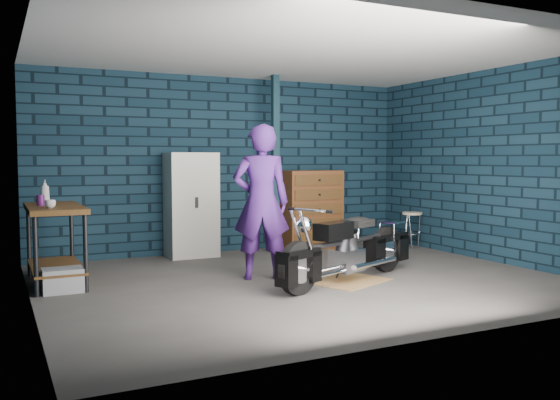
{
  "coord_description": "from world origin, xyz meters",
  "views": [
    {
      "loc": [
        -3.31,
        -6.15,
        1.45
      ],
      "look_at": [
        -0.17,
        0.3,
        0.94
      ],
      "focal_mm": 38.0,
      "sensor_mm": 36.0,
      "label": 1
    }
  ],
  "objects_px": {
    "motorcycle": "(350,243)",
    "tool_chest": "(311,209)",
    "workbench": "(55,245)",
    "storage_bin": "(63,280)",
    "locker": "(191,205)",
    "person": "(261,202)",
    "shop_stool": "(412,230)"
  },
  "relations": [
    {
      "from": "motorcycle",
      "to": "shop_stool",
      "type": "distance_m",
      "value": 2.95
    },
    {
      "from": "motorcycle",
      "to": "locker",
      "type": "xyz_separation_m",
      "value": [
        -1.13,
        2.54,
        0.31
      ]
    },
    {
      "from": "locker",
      "to": "storage_bin",
      "type": "bearing_deg",
      "value": -140.06
    },
    {
      "from": "workbench",
      "to": "tool_chest",
      "type": "xyz_separation_m",
      "value": [
        4.01,
        1.15,
        0.17
      ]
    },
    {
      "from": "motorcycle",
      "to": "person",
      "type": "height_order",
      "value": "person"
    },
    {
      "from": "workbench",
      "to": "locker",
      "type": "height_order",
      "value": "locker"
    },
    {
      "from": "workbench",
      "to": "locker",
      "type": "distance_m",
      "value": 2.33
    },
    {
      "from": "workbench",
      "to": "person",
      "type": "height_order",
      "value": "person"
    },
    {
      "from": "locker",
      "to": "tool_chest",
      "type": "distance_m",
      "value": 2.02
    },
    {
      "from": "workbench",
      "to": "storage_bin",
      "type": "xyz_separation_m",
      "value": [
        0.02,
        -0.5,
        -0.32
      ]
    },
    {
      "from": "motorcycle",
      "to": "tool_chest",
      "type": "height_order",
      "value": "tool_chest"
    },
    {
      "from": "shop_stool",
      "to": "workbench",
      "type": "bearing_deg",
      "value": -175.78
    },
    {
      "from": "workbench",
      "to": "storage_bin",
      "type": "height_order",
      "value": "workbench"
    },
    {
      "from": "storage_bin",
      "to": "tool_chest",
      "type": "height_order",
      "value": "tool_chest"
    },
    {
      "from": "tool_chest",
      "to": "person",
      "type": "bearing_deg",
      "value": -132.25
    },
    {
      "from": "storage_bin",
      "to": "person",
      "type": "bearing_deg",
      "value": -7.21
    },
    {
      "from": "person",
      "to": "tool_chest",
      "type": "distance_m",
      "value": 2.63
    },
    {
      "from": "storage_bin",
      "to": "tool_chest",
      "type": "distance_m",
      "value": 4.35
    },
    {
      "from": "motorcycle",
      "to": "tool_chest",
      "type": "distance_m",
      "value": 2.7
    },
    {
      "from": "locker",
      "to": "tool_chest",
      "type": "height_order",
      "value": "locker"
    },
    {
      "from": "workbench",
      "to": "storage_bin",
      "type": "relative_size",
      "value": 3.33
    },
    {
      "from": "tool_chest",
      "to": "locker",
      "type": "bearing_deg",
      "value": 180.0
    },
    {
      "from": "motorcycle",
      "to": "storage_bin",
      "type": "relative_size",
      "value": 4.91
    },
    {
      "from": "tool_chest",
      "to": "shop_stool",
      "type": "distance_m",
      "value": 1.66
    },
    {
      "from": "person",
      "to": "shop_stool",
      "type": "height_order",
      "value": "person"
    },
    {
      "from": "person",
      "to": "storage_bin",
      "type": "height_order",
      "value": "person"
    },
    {
      "from": "workbench",
      "to": "locker",
      "type": "relative_size",
      "value": 0.91
    },
    {
      "from": "workbench",
      "to": "shop_stool",
      "type": "bearing_deg",
      "value": 4.22
    },
    {
      "from": "workbench",
      "to": "person",
      "type": "relative_size",
      "value": 0.76
    },
    {
      "from": "workbench",
      "to": "person",
      "type": "xyz_separation_m",
      "value": [
        2.25,
        -0.78,
        0.47
      ]
    },
    {
      "from": "motorcycle",
      "to": "locker",
      "type": "distance_m",
      "value": 2.79
    },
    {
      "from": "workbench",
      "to": "motorcycle",
      "type": "bearing_deg",
      "value": -23.93
    }
  ]
}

